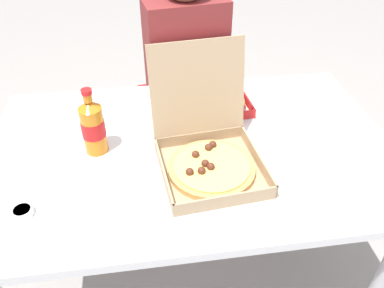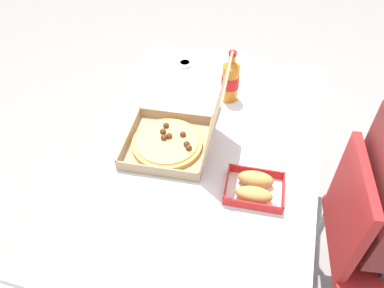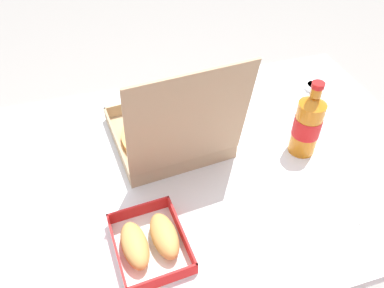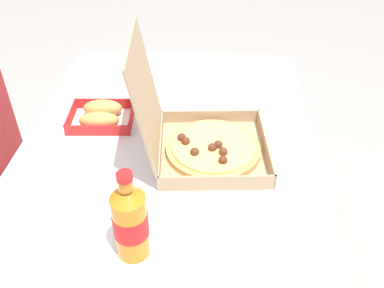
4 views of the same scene
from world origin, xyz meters
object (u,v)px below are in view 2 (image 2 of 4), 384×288
bread_side_box (255,188)px  dipping_sauce_cup (185,64)px  chair (370,237)px  cola_bottle (230,80)px  pizza_box_open (175,138)px  paper_menu (274,91)px

bread_side_box → dipping_sauce_cup: (-0.65, -0.44, -0.01)m
chair → cola_bottle: size_ratio=3.71×
pizza_box_open → dipping_sauce_cup: pizza_box_open is taller
paper_menu → cola_bottle: bearing=-70.8°
paper_menu → bread_side_box: bearing=-9.3°
cola_bottle → dipping_sauce_cup: cola_bottle is taller
chair → pizza_box_open: pizza_box_open is taller
bread_side_box → cola_bottle: cola_bottle is taller
pizza_box_open → bread_side_box: size_ratio=1.89×
bread_side_box → dipping_sauce_cup: 0.79m
cola_bottle → paper_menu: cola_bottle is taller
bread_side_box → paper_menu: bread_side_box is taller
pizza_box_open → bread_side_box: pizza_box_open is taller
bread_side_box → cola_bottle: bearing=-158.5°
bread_side_box → pizza_box_open: bearing=-112.2°
chair → cola_bottle: bearing=-120.7°
paper_menu → dipping_sauce_cup: (-0.08, -0.43, 0.01)m
cola_bottle → dipping_sauce_cup: bearing=-126.3°
paper_menu → dipping_sauce_cup: dipping_sauce_cup is taller
chair → paper_menu: 0.69m
pizza_box_open → cola_bottle: size_ratio=1.69×
pizza_box_open → paper_menu: 0.54m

